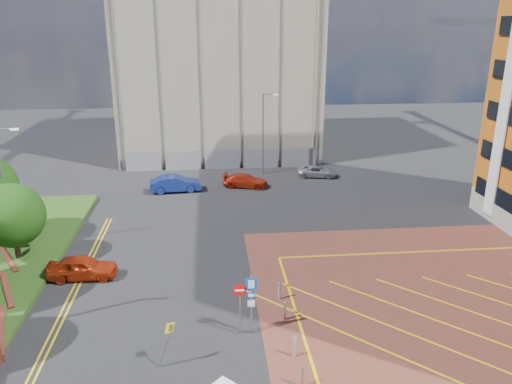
{
  "coord_description": "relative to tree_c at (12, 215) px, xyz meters",
  "views": [
    {
      "loc": [
        -1.26,
        -19.79,
        14.49
      ],
      "look_at": [
        1.04,
        4.26,
        6.2
      ],
      "focal_mm": 35.0,
      "sensor_mm": 36.0,
      "label": 1
    }
  ],
  "objects": [
    {
      "name": "warning_sign",
      "position": [
        10.16,
        -11.12,
        -1.76
      ],
      "size": [
        0.85,
        0.44,
        2.24
      ],
      "color": "#9EA0A8",
      "rests_on": "ground"
    },
    {
      "name": "tree_c",
      "position": [
        0.0,
        0.0,
        0.0
      ],
      "size": [
        4.0,
        4.0,
        4.9
      ],
      "color": "#3D2B1C",
      "rests_on": "grass_bed"
    },
    {
      "name": "construction_fence",
      "position": [
        14.5,
        20.0,
        -2.19
      ],
      "size": [
        21.6,
        0.06,
        2.0
      ],
      "primitive_type": "cube",
      "color": "gray",
      "rests_on": "ground"
    },
    {
      "name": "lamp_left_far",
      "position": [
        -0.92,
        2.0,
        1.47
      ],
      "size": [
        1.53,
        0.16,
        8.0
      ],
      "color": "#9EA0A8",
      "rests_on": "grass_bed"
    },
    {
      "name": "lamp_back",
      "position": [
        17.58,
        18.0,
        1.17
      ],
      "size": [
        1.53,
        0.16,
        8.0
      ],
      "color": "#9EA0A8",
      "rests_on": "ground"
    },
    {
      "name": "ground",
      "position": [
        13.5,
        -10.0,
        -3.19
      ],
      "size": [
        140.0,
        140.0,
        0.0
      ],
      "primitive_type": "plane",
      "color": "black",
      "rests_on": "ground"
    },
    {
      "name": "car_blue_back",
      "position": [
        9.1,
        13.1,
        -2.45
      ],
      "size": [
        4.63,
        1.99,
        1.48
      ],
      "primitive_type": "imported",
      "rotation": [
        0.0,
        0.0,
        1.67
      ],
      "color": "navy",
      "rests_on": "ground"
    },
    {
      "name": "construction_building",
      "position": [
        13.5,
        30.0,
        7.81
      ],
      "size": [
        21.2,
        19.2,
        22.0
      ],
      "primitive_type": "cube",
      "color": "#A49986",
      "rests_on": "ground"
    },
    {
      "name": "car_red_left",
      "position": [
        4.5,
        -2.49,
        -2.5
      ],
      "size": [
        4.08,
        1.7,
        1.38
      ],
      "primitive_type": "imported",
      "rotation": [
        0.0,
        0.0,
        1.55
      ],
      "color": "#A1280D",
      "rests_on": "ground"
    },
    {
      "name": "car_silver_back",
      "position": [
        22.7,
        16.34,
        -2.66
      ],
      "size": [
        4.12,
        2.55,
        1.07
      ],
      "primitive_type": "imported",
      "rotation": [
        0.0,
        0.0,
        1.36
      ],
      "color": "#AAAAB1",
      "rests_on": "ground"
    },
    {
      "name": "sign_cluster",
      "position": [
        13.8,
        -9.02,
        -1.24
      ],
      "size": [
        1.17,
        0.12,
        3.2
      ],
      "color": "#9EA0A8",
      "rests_on": "ground"
    },
    {
      "name": "car_red_back",
      "position": [
        15.42,
        13.82,
        -2.59
      ],
      "size": [
        4.43,
        2.68,
        1.2
      ],
      "primitive_type": "imported",
      "rotation": [
        0.0,
        0.0,
        1.31
      ],
      "color": "#AD240E",
      "rests_on": "ground"
    },
    {
      "name": "bollard_row",
      "position": [
        15.8,
        -11.67,
        -2.72
      ],
      "size": [
        0.14,
        11.14,
        0.9
      ],
      "color": "#9EA0A8",
      "rests_on": "forecourt"
    }
  ]
}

